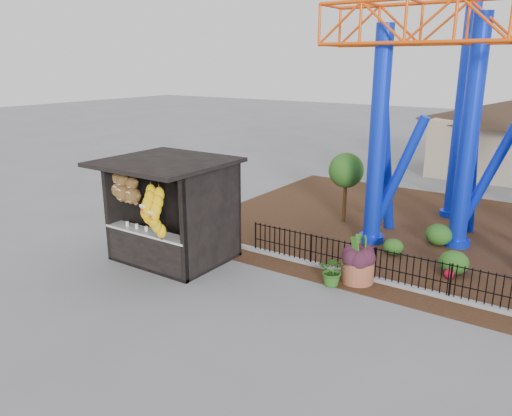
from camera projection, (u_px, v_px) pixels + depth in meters
The scene contains 9 objects.
ground at pixel (229, 296), 13.01m from camera, with size 120.00×120.00×0.00m, color slate.
mulch_bed at pixel (462, 239), 17.18m from camera, with size 18.00×12.00×0.02m, color #331E11.
curb at pixel (417, 290), 13.21m from camera, with size 18.00×0.18×0.12m, color gray.
prize_booth at pixel (166, 212), 14.91m from camera, with size 3.50×3.40×3.12m.
picket_fence at pixel (455, 283), 12.60m from camera, with size 12.20×0.06×1.00m, color black, non-canonical shape.
terracotta_planter at pixel (358, 271), 13.76m from camera, with size 0.90×0.90×0.62m, color #964F36.
planter_foliage at pixel (359, 250), 13.58m from camera, with size 0.70×0.70×0.64m, color #311320.
potted_plant at pixel (333, 271), 13.50m from camera, with size 0.78×0.68×0.87m, color #1C5C1B.
landscaping at pixel (466, 254), 14.98m from camera, with size 7.87×3.82×0.70m.
Camera 1 is at (7.27, -9.38, 5.86)m, focal length 35.00 mm.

